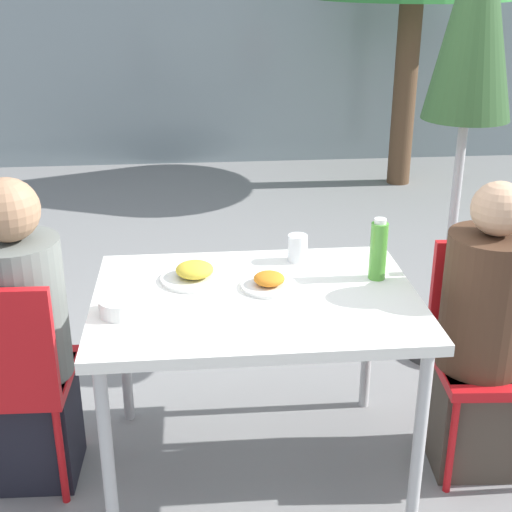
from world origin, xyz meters
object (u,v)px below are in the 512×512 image
(chair_right, at_px, (486,339))
(closed_umbrella, at_px, (475,27))
(chair_left, at_px, (8,370))
(bottle, at_px, (378,250))
(salad_bowl, at_px, (121,306))
(drinking_cup, at_px, (298,248))
(person_left, at_px, (26,344))
(person_right, at_px, (481,340))

(chair_right, height_order, closed_umbrella, closed_umbrella)
(chair_left, xyz_separation_m, bottle, (1.35, 0.15, 0.35))
(chair_left, height_order, salad_bowl, chair_left)
(bottle, xyz_separation_m, drinking_cup, (-0.27, 0.19, -0.06))
(chair_right, distance_m, salad_bowl, 1.38)
(chair_left, relative_size, closed_umbrella, 0.40)
(closed_umbrella, bearing_deg, chair_right, -99.19)
(closed_umbrella, xyz_separation_m, salad_bowl, (-1.47, -0.89, -0.82))
(chair_right, distance_m, bottle, 0.55)
(closed_umbrella, bearing_deg, salad_bowl, -148.94)
(bottle, relative_size, drinking_cup, 2.17)
(person_left, xyz_separation_m, salad_bowl, (0.36, -0.13, 0.20))
(person_right, xyz_separation_m, drinking_cup, (-0.64, 0.36, 0.25))
(person_left, bearing_deg, closed_umbrella, 24.35)
(person_right, distance_m, salad_bowl, 1.31)
(person_left, distance_m, salad_bowl, 0.44)
(person_right, relative_size, bottle, 4.87)
(person_left, relative_size, salad_bowl, 7.96)
(closed_umbrella, bearing_deg, bottle, -128.70)
(person_right, relative_size, closed_umbrella, 0.54)
(drinking_cup, xyz_separation_m, salad_bowl, (-0.66, -0.40, -0.03))
(person_left, height_order, salad_bowl, person_left)
(chair_right, bearing_deg, person_left, 3.72)
(drinking_cup, bearing_deg, salad_bowl, -148.57)
(person_right, relative_size, salad_bowl, 7.75)
(chair_left, xyz_separation_m, chair_right, (1.77, 0.06, 0.00))
(chair_left, bearing_deg, person_right, 1.65)
(chair_right, xyz_separation_m, closed_umbrella, (0.12, 0.77, 1.08))
(chair_right, bearing_deg, closed_umbrella, -94.97)
(chair_left, distance_m, salad_bowl, 0.49)
(person_right, xyz_separation_m, bottle, (-0.36, 0.16, 0.31))
(chair_left, bearing_deg, bottle, 8.50)
(chair_right, distance_m, closed_umbrella, 1.33)
(salad_bowl, bearing_deg, bottle, 12.62)
(closed_umbrella, xyz_separation_m, bottle, (-0.54, -0.68, -0.73))
(drinking_cup, bearing_deg, person_left, -165.34)
(chair_right, height_order, drinking_cup, chair_right)
(chair_left, bearing_deg, drinking_cup, 19.90)
(bottle, bearing_deg, person_right, -24.26)
(chair_left, relative_size, salad_bowl, 5.83)
(closed_umbrella, relative_size, drinking_cup, 19.67)
(salad_bowl, bearing_deg, drinking_cup, 31.43)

